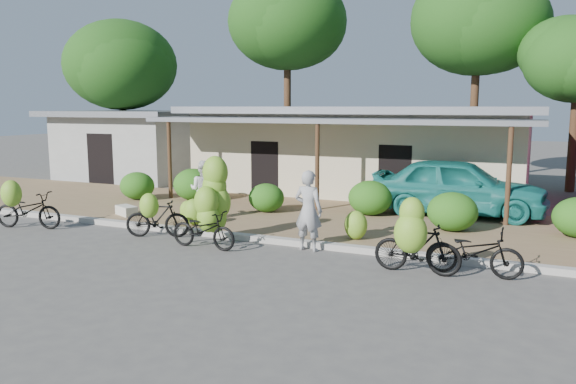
% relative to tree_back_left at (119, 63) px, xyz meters
% --- Properties ---
extents(ground, '(100.00, 100.00, 0.00)m').
position_rel_tree_back_left_xyz_m(ground, '(13.69, -13.11, -5.55)').
color(ground, '#514E4B').
rests_on(ground, ground).
extents(sidewalk, '(60.00, 6.00, 0.12)m').
position_rel_tree_back_left_xyz_m(sidewalk, '(13.69, -8.11, -5.49)').
color(sidewalk, olive).
rests_on(sidewalk, ground).
extents(curb, '(60.00, 0.25, 0.15)m').
position_rel_tree_back_left_xyz_m(curb, '(13.69, -11.11, -5.47)').
color(curb, '#A8A399').
rests_on(curb, ground).
extents(shop_main, '(13.00, 8.50, 3.35)m').
position_rel_tree_back_left_xyz_m(shop_main, '(13.69, -2.18, -3.82)').
color(shop_main, beige).
rests_on(shop_main, ground).
extents(shop_grey, '(7.00, 6.00, 3.15)m').
position_rel_tree_back_left_xyz_m(shop_grey, '(2.69, -2.12, -3.93)').
color(shop_grey, '#A3A49E').
rests_on(shop_grey, ground).
extents(tree_back_left, '(5.77, 5.69, 7.72)m').
position_rel_tree_back_left_xyz_m(tree_back_left, '(0.00, 0.00, 0.00)').
color(tree_back_left, '#4D2E1E').
rests_on(tree_back_left, ground).
extents(tree_far_center, '(5.96, 5.90, 9.86)m').
position_rel_tree_back_left_xyz_m(tree_far_center, '(8.00, 3.00, 2.05)').
color(tree_far_center, '#4D2E1E').
rests_on(tree_far_center, ground).
extents(tree_center_right, '(5.92, 5.86, 9.39)m').
position_rel_tree_back_left_xyz_m(tree_center_right, '(17.00, 3.50, 1.60)').
color(tree_center_right, '#4D2E1E').
rests_on(tree_center_right, ground).
extents(tree_near_right, '(4.35, 4.17, 6.86)m').
position_rel_tree_back_left_xyz_m(tree_near_right, '(21.00, 1.50, -0.31)').
color(tree_near_right, '#4D2E1E').
rests_on(tree_near_right, ground).
extents(hedge_0, '(1.24, 1.11, 0.97)m').
position_rel_tree_back_left_xyz_m(hedge_0, '(7.21, -7.74, -4.94)').
color(hedge_0, '#1C5513').
rests_on(hedge_0, sidewalk).
extents(hedge_1, '(1.42, 1.28, 1.11)m').
position_rel_tree_back_left_xyz_m(hedge_1, '(9.13, -7.12, -4.87)').
color(hedge_1, '#1C5513').
rests_on(hedge_1, sidewalk).
extents(hedge_2, '(1.13, 1.02, 0.88)m').
position_rel_tree_back_left_xyz_m(hedge_2, '(12.39, -8.00, -4.98)').
color(hedge_2, '#1C5513').
rests_on(hedge_2, sidewalk).
extents(hedge_3, '(1.33, 1.20, 1.04)m').
position_rel_tree_back_left_xyz_m(hedge_3, '(15.46, -7.16, -4.91)').
color(hedge_3, '#1C5513').
rests_on(hedge_3, sidewalk).
extents(hedge_4, '(1.31, 1.18, 1.02)m').
position_rel_tree_back_left_xyz_m(hedge_4, '(18.03, -8.40, -4.92)').
color(hedge_4, '#1C5513').
rests_on(hedge_4, sidewalk).
extents(bike_far_left, '(2.05, 1.44, 1.44)m').
position_rel_tree_back_left_xyz_m(bike_far_left, '(7.21, -12.43, -4.96)').
color(bike_far_left, black).
rests_on(bike_far_left, ground).
extents(bike_left, '(1.72, 1.33, 1.26)m').
position_rel_tree_back_left_xyz_m(bike_left, '(11.16, -11.85, -4.98)').
color(bike_left, black).
rests_on(bike_left, ground).
extents(bike_center, '(1.75, 1.16, 2.17)m').
position_rel_tree_back_left_xyz_m(bike_center, '(12.85, -11.98, -4.67)').
color(bike_center, black).
rests_on(bike_center, ground).
extents(bike_right, '(1.77, 1.18, 1.66)m').
position_rel_tree_back_left_xyz_m(bike_right, '(17.89, -12.39, -4.85)').
color(bike_right, black).
rests_on(bike_right, ground).
extents(bike_far_right, '(1.89, 0.69, 0.99)m').
position_rel_tree_back_left_xyz_m(bike_far_right, '(18.95, -11.92, -5.05)').
color(bike_far_right, black).
rests_on(bike_far_right, ground).
extents(loose_banana_a, '(0.46, 0.39, 0.58)m').
position_rel_tree_back_left_xyz_m(loose_banana_a, '(10.94, -10.13, -5.14)').
color(loose_banana_a, '#82C631').
rests_on(loose_banana_a, sidewalk).
extents(loose_banana_b, '(0.58, 0.49, 0.72)m').
position_rel_tree_back_left_xyz_m(loose_banana_b, '(11.42, -10.56, -5.06)').
color(loose_banana_b, '#82C631').
rests_on(loose_banana_b, sidewalk).
extents(loose_banana_c, '(0.57, 0.49, 0.71)m').
position_rel_tree_back_left_xyz_m(loose_banana_c, '(16.02, -10.37, -5.07)').
color(loose_banana_c, '#82C631').
rests_on(loose_banana_c, sidewalk).
extents(sack_near, '(0.94, 0.67, 0.30)m').
position_rel_tree_back_left_xyz_m(sack_near, '(10.96, -9.72, -5.28)').
color(sack_near, beige).
rests_on(sack_near, sidewalk).
extents(sack_far, '(0.84, 0.66, 0.28)m').
position_rel_tree_back_left_xyz_m(sack_far, '(8.80, -10.21, -5.29)').
color(sack_far, beige).
rests_on(sack_far, sidewalk).
extents(vendor, '(0.73, 0.51, 1.90)m').
position_rel_tree_back_left_xyz_m(vendor, '(15.19, -11.41, -4.59)').
color(vendor, '#989898').
rests_on(vendor, ground).
extents(bystander, '(0.91, 0.76, 1.70)m').
position_rel_tree_back_left_xyz_m(bystander, '(11.21, -9.70, -4.58)').
color(bystander, silver).
rests_on(bystander, sidewalk).
extents(teal_van, '(5.16, 2.24, 1.73)m').
position_rel_tree_back_left_xyz_m(teal_van, '(17.85, -6.11, -4.56)').
color(teal_van, '#1B7A73').
rests_on(teal_van, sidewalk).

